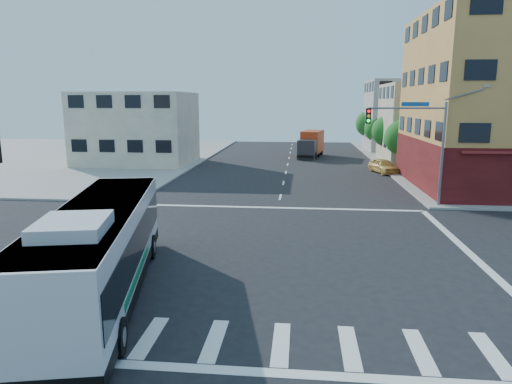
# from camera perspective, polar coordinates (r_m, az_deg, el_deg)

# --- Properties ---
(ground) EXTENTS (120.00, 120.00, 0.00)m
(ground) POSITION_cam_1_polar(r_m,az_deg,el_deg) (21.59, 1.43, -7.77)
(ground) COLOR black
(ground) RESTS_ON ground
(sidewalk_nw) EXTENTS (50.00, 50.00, 0.15)m
(sidewalk_nw) POSITION_cam_1_polar(r_m,az_deg,el_deg) (66.66, -27.63, 4.01)
(sidewalk_nw) COLOR #9A968E
(sidewalk_nw) RESTS_ON ground
(building_east_near) EXTENTS (12.06, 10.06, 9.00)m
(building_east_near) POSITION_cam_1_polar(r_m,az_deg,el_deg) (56.56, 21.78, 7.93)
(building_east_near) COLOR beige
(building_east_near) RESTS_ON ground
(building_east_far) EXTENTS (12.06, 10.06, 10.00)m
(building_east_far) POSITION_cam_1_polar(r_m,az_deg,el_deg) (70.10, 18.67, 9.05)
(building_east_far) COLOR #999994
(building_east_far) RESTS_ON ground
(building_west) EXTENTS (12.06, 10.06, 8.00)m
(building_west) POSITION_cam_1_polar(r_m,az_deg,el_deg) (53.71, -14.63, 7.69)
(building_west) COLOR beige
(building_west) RESTS_ON ground
(signal_mast_ne) EXTENTS (7.91, 1.13, 8.07)m
(signal_mast_ne) POSITION_cam_1_polar(r_m,az_deg,el_deg) (31.96, 19.55, 6.94)
(signal_mast_ne) COLOR slate
(signal_mast_ne) RESTS_ON ground
(street_tree_a) EXTENTS (3.60, 3.60, 5.53)m
(street_tree_a) POSITION_cam_1_polar(r_m,az_deg,el_deg) (49.51, 17.92, 6.75)
(street_tree_a) COLOR #3A2515
(street_tree_a) RESTS_ON ground
(street_tree_b) EXTENTS (3.80, 3.80, 5.79)m
(street_tree_b) POSITION_cam_1_polar(r_m,az_deg,el_deg) (57.33, 16.27, 7.56)
(street_tree_b) COLOR #3A2515
(street_tree_b) RESTS_ON ground
(street_tree_c) EXTENTS (3.40, 3.40, 5.29)m
(street_tree_c) POSITION_cam_1_polar(r_m,az_deg,el_deg) (65.21, 14.99, 7.77)
(street_tree_c) COLOR #3A2515
(street_tree_c) RESTS_ON ground
(street_tree_d) EXTENTS (4.00, 4.00, 6.03)m
(street_tree_d) POSITION_cam_1_polar(r_m,az_deg,el_deg) (73.09, 14.01, 8.49)
(street_tree_d) COLOR #3A2515
(street_tree_d) RESTS_ON ground
(transit_bus) EXTENTS (5.31, 12.99, 3.76)m
(transit_bus) POSITION_cam_1_polar(r_m,az_deg,el_deg) (17.38, -18.83, -6.79)
(transit_bus) COLOR black
(transit_bus) RESTS_ON ground
(box_truck) EXTENTS (3.53, 7.62, 3.31)m
(box_truck) POSITION_cam_1_polar(r_m,az_deg,el_deg) (58.84, 6.90, 5.91)
(box_truck) COLOR #28272C
(box_truck) RESTS_ON ground
(parked_car) EXTENTS (2.80, 4.48, 1.42)m
(parked_car) POSITION_cam_1_polar(r_m,az_deg,el_deg) (47.18, 15.63, 3.16)
(parked_car) COLOR gold
(parked_car) RESTS_ON ground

